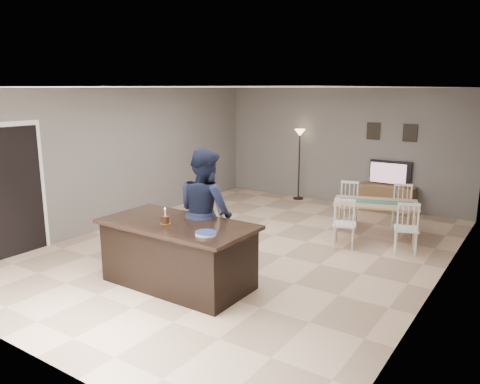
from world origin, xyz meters
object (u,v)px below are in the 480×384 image
Objects in this scene: television at (389,173)px; man at (206,212)px; floor_lamp at (300,145)px; plate_stack at (206,233)px; tv_console at (386,198)px; birthday_cake at (165,220)px; dining_table at (375,208)px; kitchen_island at (178,253)px; woman at (206,215)px.

television is 0.49× the size of man.
plate_stack is at bearing -74.18° from floor_lamp.
tv_console is 0.70× the size of floor_lamp.
birthday_cake is at bearing 96.42° from man.
plate_stack is 0.16× the size of floor_lamp.
birthday_cake is at bearing -132.91° from dining_table.
tv_console is 2.41m from floor_lamp.
dining_table is 3.38m from floor_lamp.
birthday_cake is (-0.16, -0.67, 0.02)m from man.
man is at bearing 77.41° from television.
man reaches higher than television.
television is 0.53× the size of floor_lamp.
tv_console is 5.85m from plate_stack.
dining_table is (1.60, 3.54, 0.11)m from kitchen_island.
man reaches higher than woman.
plate_stack reaches higher than kitchen_island.
kitchen_island is 1.79× the size of tv_console.
plate_stack is at bearing -7.40° from birthday_cake.
plate_stack is (0.77, -0.10, -0.03)m from birthday_cake.
plate_stack is 3.90m from dining_table.
floor_lamp is at bearing 98.76° from birthday_cake.
kitchen_island is at bearing 79.51° from woman.
tv_console is 1.31× the size of television.
man is (-1.14, -5.09, 0.07)m from television.
man reaches higher than tv_console.
television is at bearing -82.62° from man.
tv_console is 0.57m from television.
floor_lamp is at bearing -100.20° from woman.
birthday_cake is (0.04, -0.94, 0.16)m from woman.
man reaches higher than plate_stack.
woman reaches higher than dining_table.
woman is (-1.34, -4.76, 0.49)m from tv_console.
woman is 0.36m from man.
plate_stack reaches higher than tv_console.
television reaches higher than birthday_cake.
television is at bearing 1.31° from floor_lamp.
birthday_cake is at bearing 77.30° from television.
woman is (-1.34, -4.83, -0.07)m from television.
woman is at bearing -105.73° from tv_console.
television is at bearing 90.00° from tv_console.
television is 5.22m from man.
birthday_cake is at bearing 172.60° from plate_stack.
floor_lamp is at bearing 105.82° from plate_stack.
woman is 1.32m from plate_stack.
dining_table is at bearing 100.82° from television.
man is 8.53× the size of birthday_cake.
floor_lamp is (-1.65, 5.81, 0.42)m from plate_stack.
dining_table is at bearing -97.22° from man.
floor_lamp reaches higher than woman.
woman is 0.85× the size of man.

